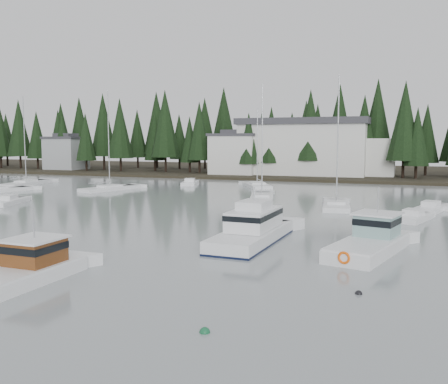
# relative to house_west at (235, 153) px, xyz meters

# --- Properties ---
(ground) EXTENTS (260.00, 260.00, 0.00)m
(ground) POSITION_rel_house_west_xyz_m (18.00, -79.00, -4.65)
(ground) COLOR gray
(ground) RESTS_ON ground
(far_shore_land) EXTENTS (240.00, 54.00, 1.00)m
(far_shore_land) POSITION_rel_house_west_xyz_m (18.00, 18.00, -4.65)
(far_shore_land) COLOR black
(far_shore_land) RESTS_ON ground
(conifer_treeline) EXTENTS (200.00, 22.00, 20.00)m
(conifer_treeline) POSITION_rel_house_west_xyz_m (18.00, 7.00, -4.65)
(conifer_treeline) COLOR black
(conifer_treeline) RESTS_ON ground
(house_west) EXTENTS (9.54, 7.42, 8.75)m
(house_west) POSITION_rel_house_west_xyz_m (0.00, 0.00, 0.00)
(house_west) COLOR silver
(house_west) RESTS_ON ground
(house_far_west) EXTENTS (8.48, 7.42, 8.25)m
(house_far_west) POSITION_rel_house_west_xyz_m (-42.00, 2.00, -0.25)
(house_far_west) COLOR #999EA0
(house_far_west) RESTS_ON ground
(harbor_inn) EXTENTS (29.50, 11.50, 10.90)m
(harbor_inn) POSITION_rel_house_west_xyz_m (15.04, 3.34, 1.12)
(harbor_inn) COLOR silver
(harbor_inn) RESTS_ON ground
(lobster_boat_brown) EXTENTS (4.42, 8.45, 4.15)m
(lobster_boat_brown) POSITION_rel_house_west_xyz_m (13.92, -74.59, -4.18)
(lobster_boat_brown) COLOR white
(lobster_boat_brown) RESTS_ON ground
(cabin_cruiser_center) EXTENTS (3.64, 10.58, 4.50)m
(cabin_cruiser_center) POSITION_rel_house_west_xyz_m (22.01, -60.45, -3.98)
(cabin_cruiser_center) COLOR white
(cabin_cruiser_center) RESTS_ON ground
(lobster_boat_teal) EXTENTS (4.96, 8.97, 4.73)m
(lobster_boat_teal) POSITION_rel_house_west_xyz_m (30.10, -61.10, -4.09)
(lobster_boat_teal) COLOR white
(lobster_boat_teal) RESTS_ON ground
(sailboat_0) EXTENTS (3.78, 8.49, 14.47)m
(sailboat_0) POSITION_rel_house_west_xyz_m (25.19, -40.17, -4.56)
(sailboat_0) COLOR white
(sailboat_0) RESTS_ON ground
(sailboat_1) EXTENTS (5.13, 10.61, 14.38)m
(sailboat_1) POSITION_rel_house_west_xyz_m (15.78, -36.10, -4.58)
(sailboat_1) COLOR white
(sailboat_1) RESTS_ON ground
(sailboat_3) EXTENTS (4.59, 11.19, 14.79)m
(sailboat_3) POSITION_rel_house_west_xyz_m (-25.71, -29.40, -4.58)
(sailboat_3) COLOR white
(sailboat_3) RESTS_ON ground
(sailboat_8) EXTENTS (5.31, 9.76, 14.89)m
(sailboat_8) POSITION_rel_house_west_xyz_m (-8.04, -32.37, -4.57)
(sailboat_8) COLOR white
(sailboat_8) RESTS_ON ground
(sailboat_10) EXTENTS (6.60, 8.66, 12.71)m
(sailboat_10) POSITION_rel_house_west_xyz_m (10.54, -20.28, -4.59)
(sailboat_10) COLOR white
(sailboat_10) RESTS_ON ground
(runabout_0) EXTENTS (3.95, 6.75, 1.42)m
(runabout_0) POSITION_rel_house_west_xyz_m (-10.23, -49.69, -4.52)
(runabout_0) COLOR white
(runabout_0) RESTS_ON ground
(runabout_1) EXTENTS (3.76, 5.84, 1.42)m
(runabout_1) POSITION_rel_house_west_xyz_m (32.83, -46.32, -4.52)
(runabout_1) COLOR white
(runabout_1) RESTS_ON ground
(runabout_3) EXTENTS (3.60, 5.87, 1.42)m
(runabout_3) POSITION_rel_house_west_xyz_m (-0.91, -20.04, -4.52)
(runabout_3) COLOR white
(runabout_3) RESTS_ON ground
(runabout_4) EXTENTS (3.85, 6.49, 1.42)m
(runabout_4) POSITION_rel_house_west_xyz_m (34.57, -39.33, -4.52)
(runabout_4) COLOR white
(runabout_4) RESTS_ON ground
(mooring_buoy_green) EXTENTS (0.41, 0.41, 0.41)m
(mooring_buoy_green) POSITION_rel_house_west_xyz_m (25.20, -77.15, -4.65)
(mooring_buoy_green) COLOR #145933
(mooring_buoy_green) RESTS_ON ground
(mooring_buoy_dark) EXTENTS (0.35, 0.35, 0.35)m
(mooring_buoy_dark) POSITION_rel_house_west_xyz_m (30.21, -70.30, -4.65)
(mooring_buoy_dark) COLOR black
(mooring_buoy_dark) RESTS_ON ground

